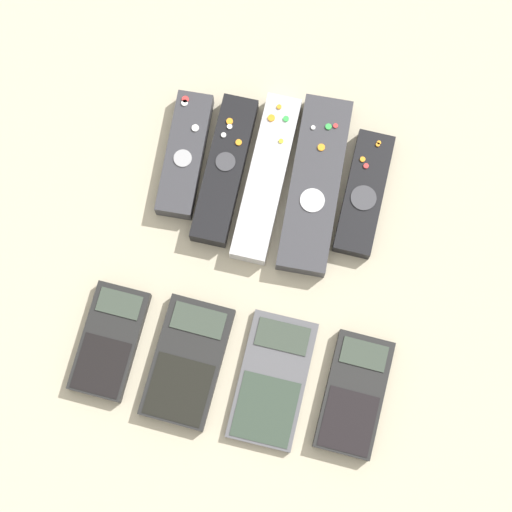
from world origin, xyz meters
TOP-DOWN VIEW (x-y plane):
  - ground_plane at (0.00, 0.00)m, footprint 3.00×3.00m
  - remote_0 at (-0.11, 0.14)m, footprint 0.05×0.16m
  - remote_1 at (-0.06, 0.13)m, footprint 0.04×0.19m
  - remote_2 at (-0.01, 0.13)m, footprint 0.05×0.21m
  - remote_3 at (0.05, 0.14)m, footprint 0.07×0.22m
  - remote_4 at (0.11, 0.14)m, footprint 0.05×0.15m
  - calculator_0 at (-0.15, -0.10)m, footprint 0.07×0.13m
  - calculator_1 at (-0.05, -0.11)m, footprint 0.08×0.15m
  - calculator_2 at (0.05, -0.10)m, footprint 0.08×0.15m
  - calculator_3 at (0.15, -0.10)m, footprint 0.07×0.14m

SIDE VIEW (x-z plane):
  - ground_plane at x=0.00m, z-range 0.00..0.00m
  - calculator_2 at x=0.05m, z-range 0.00..0.01m
  - calculator_1 at x=-0.05m, z-range 0.00..0.02m
  - calculator_0 at x=-0.15m, z-range 0.00..0.02m
  - calculator_3 at x=0.15m, z-range 0.00..0.02m
  - remote_4 at x=0.11m, z-range 0.00..0.02m
  - remote_0 at x=-0.11m, z-range 0.00..0.02m
  - remote_2 at x=-0.01m, z-range 0.00..0.03m
  - remote_1 at x=-0.06m, z-range 0.00..0.03m
  - remote_3 at x=0.05m, z-range 0.00..0.03m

